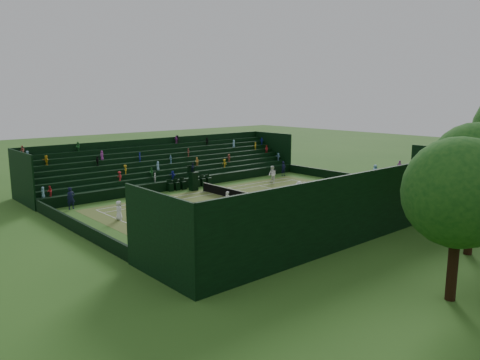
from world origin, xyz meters
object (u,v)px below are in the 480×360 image
(umpire_chair, at_px, (193,179))
(player_far_east, at_px, (299,191))
(player_near_west, at_px, (119,210))
(player_near_east, at_px, (228,201))
(tennis_net, at_px, (240,195))
(player_far_west, at_px, (272,174))

(umpire_chair, bearing_deg, player_far_east, 23.35)
(player_near_west, relative_size, player_near_east, 0.93)
(player_near_west, bearing_deg, player_far_east, -82.91)
(tennis_net, height_order, umpire_chair, umpire_chair)
(tennis_net, bearing_deg, player_far_east, 47.08)
(umpire_chair, bearing_deg, player_near_east, -16.80)
(umpire_chair, relative_size, player_far_east, 1.54)
(tennis_net, xyz_separation_m, player_near_east, (2.07, -3.21, 0.32))
(tennis_net, height_order, player_near_east, player_near_east)
(umpire_chair, distance_m, player_far_west, 9.54)
(player_far_east, bearing_deg, player_near_east, -131.29)
(player_near_east, xyz_separation_m, player_far_east, (1.73, 7.29, 0.11))
(umpire_chair, height_order, player_near_east, umpire_chair)
(umpire_chair, relative_size, player_far_west, 1.48)
(umpire_chair, bearing_deg, player_near_west, -63.29)
(tennis_net, distance_m, player_far_west, 9.75)
(umpire_chair, bearing_deg, tennis_net, 4.34)
(umpire_chair, distance_m, player_far_east, 11.60)
(tennis_net, xyz_separation_m, player_near_west, (-1.16, -11.85, 0.26))
(player_far_west, distance_m, player_far_east, 9.40)
(player_near_west, distance_m, player_near_east, 9.22)
(tennis_net, relative_size, player_far_east, 6.15)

